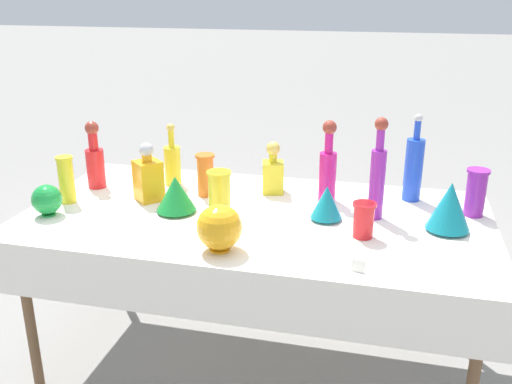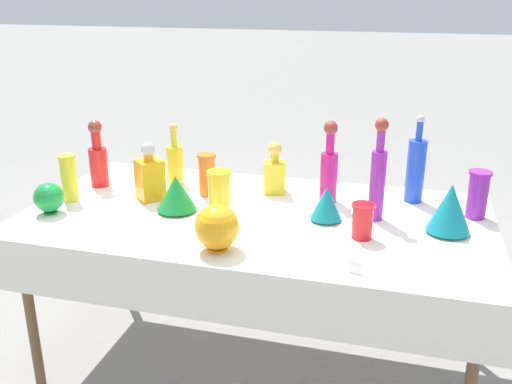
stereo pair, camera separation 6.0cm
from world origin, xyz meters
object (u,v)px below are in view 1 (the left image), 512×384
object	(u,v)px
slender_vase_2	(364,218)
round_bowl_0	(219,227)
tall_bottle_3	(378,175)
cardboard_box_behind_left	(386,268)
fluted_vase_0	(450,206)
fluted_vase_2	(327,202)
square_decanter_0	(148,177)
square_decanter_1	(273,172)
cardboard_box_behind_right	(383,252)
tall_bottle_1	(328,167)
round_bowl_1	(47,200)
tall_bottle_0	(95,160)
fluted_vase_1	(176,194)
slender_vase_1	(476,191)
slender_vase_3	(66,178)
slender_vase_4	(219,193)
tall_bottle_4	(172,163)
tall_bottle_2	(414,167)

from	to	relation	value
slender_vase_2	round_bowl_0	xyz separation A→B (m)	(-0.51, -0.25, 0.01)
tall_bottle_3	cardboard_box_behind_left	size ratio (longest dim) A/B	0.81
fluted_vase_0	fluted_vase_2	xyz separation A→B (m)	(-0.48, -0.00, -0.03)
square_decanter_0	cardboard_box_behind_left	world-z (taller)	square_decanter_0
tall_bottle_3	square_decanter_1	size ratio (longest dim) A/B	1.74
square_decanter_1	cardboard_box_behind_right	xyz separation A→B (m)	(0.53, 0.68, -0.68)
tall_bottle_1	round_bowl_1	size ratio (longest dim) A/B	2.74
tall_bottle_0	fluted_vase_2	size ratio (longest dim) A/B	2.18
fluted_vase_1	fluted_vase_2	xyz separation A→B (m)	(0.64, 0.07, -0.01)
slender_vase_1	cardboard_box_behind_right	size ratio (longest dim) A/B	0.35
slender_vase_3	slender_vase_4	size ratio (longest dim) A/B	1.06
tall_bottle_4	slender_vase_2	bearing A→B (deg)	-23.28
slender_vase_1	fluted_vase_1	size ratio (longest dim) A/B	1.19
tall_bottle_1	round_bowl_1	distance (m)	1.22
square_decanter_0	cardboard_box_behind_right	distance (m)	1.56
round_bowl_1	slender_vase_4	bearing A→B (deg)	12.38
tall_bottle_3	round_bowl_0	distance (m)	0.71
slender_vase_2	cardboard_box_behind_right	size ratio (longest dim) A/B	0.24
square_decanter_1	cardboard_box_behind_right	size ratio (longest dim) A/B	0.43
slender_vase_3	cardboard_box_behind_left	bearing A→B (deg)	32.89
slender_vase_4	round_bowl_1	bearing A→B (deg)	-167.62
fluted_vase_1	round_bowl_1	xyz separation A→B (m)	(-0.52, -0.16, -0.01)
fluted_vase_0	fluted_vase_1	size ratio (longest dim) A/B	1.19
tall_bottle_2	square_decanter_0	xyz separation A→B (m)	(-1.16, -0.29, -0.04)
tall_bottle_2	cardboard_box_behind_left	bearing A→B (deg)	98.48
cardboard_box_behind_right	round_bowl_0	bearing A→B (deg)	-113.88
fluted_vase_0	fluted_vase_2	world-z (taller)	fluted_vase_0
tall_bottle_1	slender_vase_3	distance (m)	1.17
tall_bottle_4	slender_vase_2	xyz separation A→B (m)	(0.95, -0.41, -0.03)
tall_bottle_3	slender_vase_3	bearing A→B (deg)	-174.04
fluted_vase_1	round_bowl_1	distance (m)	0.54
square_decanter_0	round_bowl_0	bearing A→B (deg)	-42.35
slender_vase_4	cardboard_box_behind_left	distance (m)	1.38
tall_bottle_1	slender_vase_1	world-z (taller)	tall_bottle_1
square_decanter_0	fluted_vase_0	bearing A→B (deg)	-1.82
tall_bottle_1	slender_vase_3	world-z (taller)	tall_bottle_1
square_decanter_0	slender_vase_1	size ratio (longest dim) A/B	1.32
tall_bottle_3	square_decanter_0	bearing A→B (deg)	-178.33
tall_bottle_4	cardboard_box_behind_left	world-z (taller)	tall_bottle_4
tall_bottle_1	tall_bottle_3	size ratio (longest dim) A/B	0.86
cardboard_box_behind_right	fluted_vase_0	bearing A→B (deg)	-76.14
tall_bottle_4	fluted_vase_0	xyz separation A→B (m)	(1.27, -0.27, -0.00)
tall_bottle_1	square_decanter_0	size ratio (longest dim) A/B	1.38
fluted_vase_1	cardboard_box_behind_left	world-z (taller)	fluted_vase_1
square_decanter_1	slender_vase_1	world-z (taller)	square_decanter_1
tall_bottle_0	cardboard_box_behind_right	distance (m)	1.75
tall_bottle_2	square_decanter_0	bearing A→B (deg)	-166.08
round_bowl_0	fluted_vase_0	bearing A→B (deg)	24.84
tall_bottle_4	round_bowl_1	distance (m)	0.62
tall_bottle_4	square_decanter_0	distance (m)	0.23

